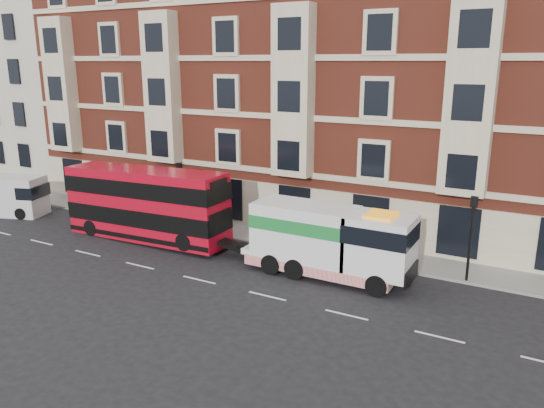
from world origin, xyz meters
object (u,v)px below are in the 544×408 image
(double_decker_bus, at_px, (146,203))
(pedestrian, at_px, (182,215))
(tow_truck, at_px, (327,240))
(box_van, at_px, (7,196))

(double_decker_bus, distance_m, pedestrian, 2.96)
(tow_truck, bearing_deg, double_decker_bus, -180.00)
(tow_truck, height_order, pedestrian, tow_truck)
(double_decker_bus, bearing_deg, pedestrian, 73.73)
(box_van, distance_m, pedestrian, 13.92)
(tow_truck, xyz_separation_m, pedestrian, (-11.32, 2.54, -0.91))
(double_decker_bus, height_order, tow_truck, double_decker_bus)
(box_van, xyz_separation_m, pedestrian, (13.58, 3.05, -0.35))
(pedestrian, bearing_deg, box_van, -146.76)
(double_decker_bus, relative_size, pedestrian, 6.20)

